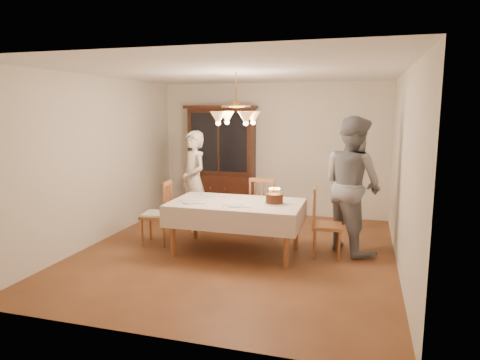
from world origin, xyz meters
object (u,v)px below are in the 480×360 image
(china_hutch, at_px, (222,162))
(elderly_woman, at_px, (194,181))
(dining_table, at_px, (236,207))
(chair_far_side, at_px, (264,210))
(birthday_cake, at_px, (274,199))

(china_hutch, xyz_separation_m, elderly_woman, (-0.06, -1.32, -0.18))
(dining_table, relative_size, elderly_woman, 1.10)
(china_hutch, distance_m, chair_far_side, 1.88)
(dining_table, height_order, birthday_cake, birthday_cake)
(dining_table, bearing_deg, chair_far_side, 77.59)
(dining_table, xyz_separation_m, china_hutch, (-0.98, 2.25, 0.36))
(chair_far_side, distance_m, birthday_cake, 1.04)
(china_hutch, relative_size, elderly_woman, 1.25)
(elderly_woman, bearing_deg, dining_table, 1.50)
(dining_table, distance_m, elderly_woman, 1.41)
(chair_far_side, relative_size, birthday_cake, 3.33)
(dining_table, xyz_separation_m, elderly_woman, (-1.04, 0.94, 0.18))
(dining_table, xyz_separation_m, chair_far_side, (0.20, 0.92, -0.24))
(china_hutch, bearing_deg, elderly_woman, -92.65)
(dining_table, distance_m, china_hutch, 2.48)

